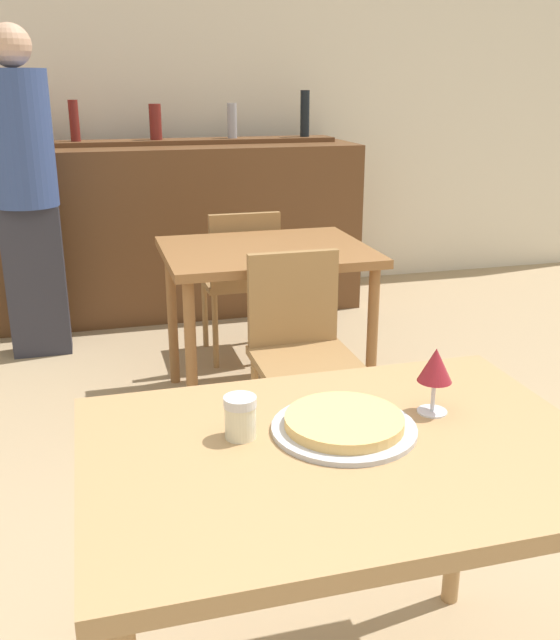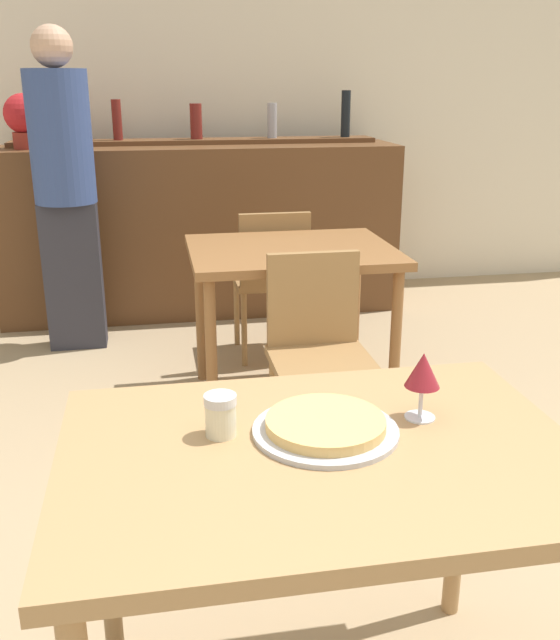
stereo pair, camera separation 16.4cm
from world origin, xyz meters
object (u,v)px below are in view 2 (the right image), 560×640
at_px(chair_far_side_front, 318,343).
at_px(wine_glass, 423,372).
at_px(cheese_shaker, 221,415).
at_px(potted_plant, 24,118).
at_px(chair_far_side_back, 272,273).
at_px(pizza_tray, 325,426).
at_px(person_standing, 65,181).

height_order(chair_far_side_front, wine_glass, wine_glass).
height_order(cheese_shaker, potted_plant, potted_plant).
distance_m(chair_far_side_back, pizza_tray, 2.42).
bearing_deg(pizza_tray, chair_far_side_back, 83.17).
bearing_deg(wine_glass, chair_far_side_back, 88.66).
bearing_deg(pizza_tray, wine_glass, 8.43).
distance_m(pizza_tray, potted_plant, 3.53).
bearing_deg(chair_far_side_front, person_standing, 125.75).
height_order(chair_far_side_back, pizza_tray, chair_far_side_back).
distance_m(chair_far_side_front, wine_glass, 1.30).
bearing_deg(person_standing, cheese_shaker, -77.99).
xyz_separation_m(cheese_shaker, potted_plant, (-0.85, 3.29, 0.47)).
xyz_separation_m(pizza_tray, cheese_shaker, (-0.23, 0.03, 0.03)).
bearing_deg(cheese_shaker, chair_far_side_back, 77.73).
xyz_separation_m(chair_far_side_back, wine_glass, (-0.06, -2.35, 0.39)).
relative_size(wine_glass, potted_plant, 0.48).
height_order(chair_far_side_front, potted_plant, potted_plant).
relative_size(cheese_shaker, wine_glass, 0.60).
relative_size(chair_far_side_front, cheese_shaker, 8.97).
xyz_separation_m(chair_far_side_front, cheese_shaker, (-0.51, -1.24, 0.32)).
xyz_separation_m(pizza_tray, potted_plant, (-1.07, 3.33, 0.50)).
distance_m(chair_far_side_front, pizza_tray, 1.33).
bearing_deg(potted_plant, pizza_tray, -72.11).
relative_size(chair_far_side_back, potted_plant, 2.59).
distance_m(cheese_shaker, potted_plant, 3.43).
height_order(chair_far_side_front, chair_far_side_back, same).
bearing_deg(person_standing, wine_glass, -69.29).
relative_size(pizza_tray, wine_glass, 2.02).
relative_size(person_standing, wine_glass, 11.24).
bearing_deg(potted_plant, chair_far_side_front, -56.54).
distance_m(chair_far_side_back, potted_plant, 1.83).
bearing_deg(pizza_tray, cheese_shaker, 171.70).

